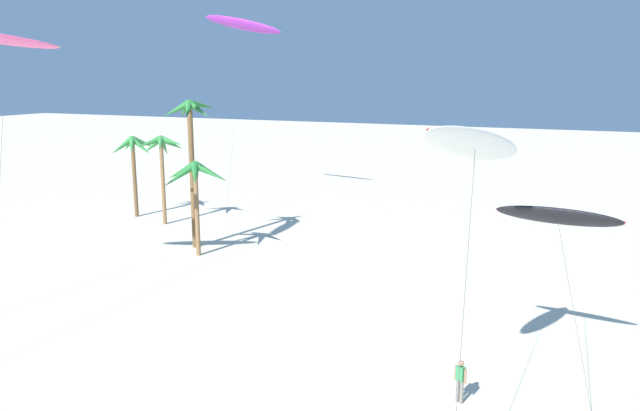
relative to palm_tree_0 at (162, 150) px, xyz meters
The scene contains 8 objects.
palm_tree_0 is the anchor object (origin of this frame).
palm_tree_1 4.29m from the palm_tree_0, 161.44° to the left, with size 3.79×4.04×6.93m.
palm_tree_2 8.14m from the palm_tree_0, 37.49° to the right, with size 3.64×3.68×10.32m.
palm_tree_3 10.02m from the palm_tree_0, 40.10° to the right, with size 4.95×4.32×6.42m.
flying_kite_0 34.13m from the palm_tree_0, 35.02° to the right, with size 3.08×10.67×10.87m.
flying_kite_2 14.88m from the palm_tree_0, 82.49° to the left, with size 8.06×7.94×17.76m.
flying_kite_4 33.58m from the palm_tree_0, 25.63° to the right, with size 4.99×4.24×7.07m.
person_far_watcher 33.67m from the palm_tree_0, 34.13° to the right, with size 0.47×0.31×1.67m.
Camera 1 is at (10.86, 2.06, 11.90)m, focal length 34.88 mm.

